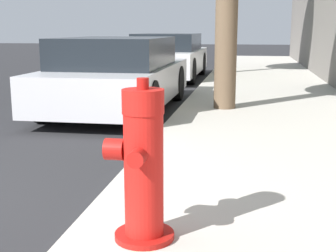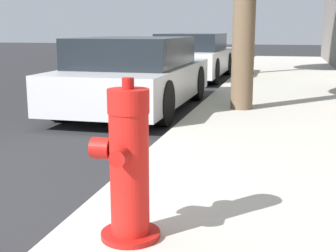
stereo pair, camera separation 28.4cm
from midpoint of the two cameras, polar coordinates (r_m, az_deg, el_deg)
name	(u,v)px [view 2 (the right image)]	position (r m, az deg, el deg)	size (l,w,h in m)	color
sidewalk_slab	(289,245)	(3.15, 17.13, -13.71)	(2.96, 40.00, 0.11)	#B7B2A8
fire_hydrant	(129,166)	(2.83, -1.96, -4.96)	(0.42, 0.43, 0.99)	#A91511
parked_car_near	(136,75)	(8.05, -2.90, 6.29)	(1.81, 4.18, 1.24)	#B7B7BC
parked_car_mid	(193,57)	(13.18, 3.69, 8.44)	(1.77, 4.26, 1.25)	silver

